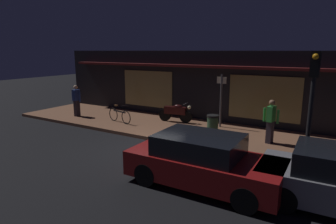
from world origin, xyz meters
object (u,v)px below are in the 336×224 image
object	(u,v)px
motorcycle	(176,112)
bicycle_parked	(120,115)
trash_bin	(213,126)
person_bystander	(271,121)
person_photographer	(76,100)
sign_post	(221,98)
traffic_light_pole	(312,93)
parked_car_near	(202,161)

from	to	relation	value
motorcycle	bicycle_parked	xyz separation A→B (m)	(-2.31, -1.52, -0.14)
trash_bin	person_bystander	bearing A→B (deg)	12.09
person_photographer	sign_post	world-z (taller)	sign_post
person_photographer	traffic_light_pole	world-z (taller)	traffic_light_pole
sign_post	traffic_light_pole	size ratio (longest dim) A/B	0.67
parked_car_near	traffic_light_pole	bearing A→B (deg)	40.74
bicycle_parked	sign_post	distance (m)	4.95
bicycle_parked	parked_car_near	xyz separation A→B (m)	(6.18, -3.84, 0.20)
bicycle_parked	traffic_light_pole	distance (m)	8.91
person_photographer	traffic_light_pole	distance (m)	11.60
parked_car_near	person_photographer	bearing A→B (deg)	157.51
sign_post	traffic_light_pole	bearing A→B (deg)	-42.41
person_bystander	parked_car_near	xyz separation A→B (m)	(-0.83, -4.31, -0.32)
motorcycle	sign_post	distance (m)	2.38
person_bystander	person_photographer	bearing A→B (deg)	-176.79
motorcycle	person_photographer	xyz separation A→B (m)	(-5.19, -1.61, 0.38)
parked_car_near	trash_bin	bearing A→B (deg)	108.81
motorcycle	sign_post	bearing A→B (deg)	7.02
bicycle_parked	sign_post	world-z (taller)	sign_post
motorcycle	person_photographer	bearing A→B (deg)	-162.76
person_photographer	motorcycle	bearing A→B (deg)	17.24
sign_post	parked_car_near	distance (m)	5.93
parked_car_near	person_bystander	bearing A→B (deg)	79.13
person_bystander	sign_post	world-z (taller)	sign_post
bicycle_parked	person_photographer	distance (m)	2.93
bicycle_parked	trash_bin	distance (m)	4.87
person_photographer	trash_bin	world-z (taller)	person_photographer
motorcycle	person_photographer	world-z (taller)	person_photographer
person_photographer	parked_car_near	world-z (taller)	person_photographer
motorcycle	bicycle_parked	world-z (taller)	motorcycle
person_bystander	traffic_light_pole	distance (m)	3.11
bicycle_parked	parked_car_near	world-z (taller)	parked_car_near
traffic_light_pole	parked_car_near	bearing A→B (deg)	-139.26
bicycle_parked	parked_car_near	size ratio (longest dim) A/B	0.40
trash_bin	bicycle_parked	bearing A→B (deg)	-179.94
motorcycle	traffic_light_pole	distance (m)	7.28
person_bystander	traffic_light_pole	world-z (taller)	traffic_light_pole
bicycle_parked	person_bystander	bearing A→B (deg)	3.78
sign_post	bicycle_parked	bearing A→B (deg)	-158.34
sign_post	motorcycle	bearing A→B (deg)	-172.98
trash_bin	motorcycle	bearing A→B (deg)	149.42
parked_car_near	motorcycle	bearing A→B (deg)	125.84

